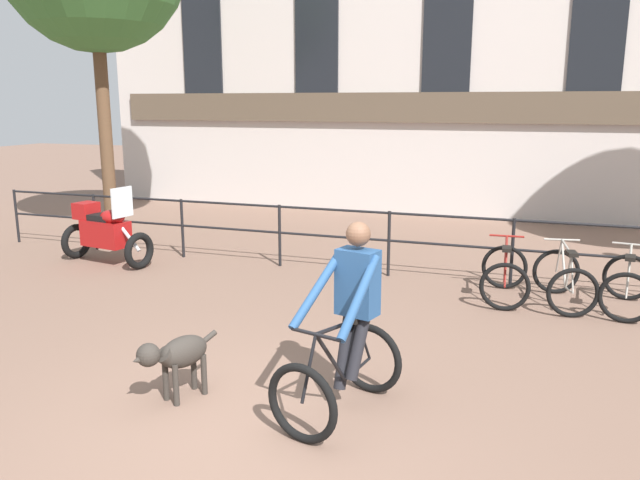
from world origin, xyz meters
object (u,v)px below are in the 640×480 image
object	(u,v)px
parked_motorcycle	(105,231)
parked_bicycle_mid_right	(627,285)
cyclist_with_bike	(347,329)
parked_bicycle_mid_left	(564,280)
dog	(176,355)
parked_bicycle_near_lamp	(505,275)

from	to	relation	value
parked_motorcycle	parked_bicycle_mid_right	bearing A→B (deg)	-79.04
cyclist_with_bike	parked_bicycle_mid_left	distance (m)	4.30
dog	parked_bicycle_mid_left	world-z (taller)	parked_bicycle_mid_left
parked_bicycle_near_lamp	parked_bicycle_mid_left	xyz separation A→B (m)	(0.78, 0.00, -0.00)
cyclist_with_bike	parked_bicycle_near_lamp	distance (m)	4.01
cyclist_with_bike	parked_motorcycle	size ratio (longest dim) A/B	0.99
parked_bicycle_mid_right	dog	bearing A→B (deg)	52.14
parked_bicycle_mid_right	parked_bicycle_mid_left	bearing A→B (deg)	7.67
parked_bicycle_mid_right	cyclist_with_bike	bearing A→B (deg)	62.20
parked_motorcycle	parked_bicycle_mid_right	xyz separation A→B (m)	(8.14, 0.16, -0.20)
dog	cyclist_with_bike	bearing A→B (deg)	36.58
parked_motorcycle	parked_bicycle_mid_right	size ratio (longest dim) A/B	1.44
parked_motorcycle	parked_bicycle_near_lamp	bearing A→B (deg)	-78.77
parked_bicycle_near_lamp	dog	bearing A→B (deg)	53.96
dog	parked_bicycle_near_lamp	distance (m)	4.96
parked_bicycle_near_lamp	parked_bicycle_mid_left	world-z (taller)	same
dog	parked_bicycle_near_lamp	size ratio (longest dim) A/B	0.76
cyclist_with_bike	parked_bicycle_mid_right	bearing A→B (deg)	69.44
parked_motorcycle	parked_bicycle_mid_left	xyz separation A→B (m)	(7.36, 0.16, -0.20)
parked_bicycle_near_lamp	parked_bicycle_mid_right	distance (m)	1.56
cyclist_with_bike	parked_bicycle_mid_right	size ratio (longest dim) A/B	1.43
dog	parked_bicycle_near_lamp	xyz separation A→B (m)	(2.69, 4.17, -0.09)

